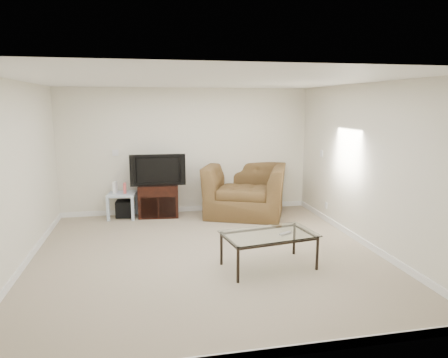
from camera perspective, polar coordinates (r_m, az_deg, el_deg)
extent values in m
plane|color=tan|center=(5.97, -2.51, -10.83)|extent=(5.00, 5.00, 0.00)
plane|color=white|center=(5.56, -2.72, 13.89)|extent=(5.00, 5.00, 0.00)
cube|color=silver|center=(8.09, -5.29, 3.99)|extent=(5.00, 0.02, 2.50)
cube|color=silver|center=(5.81, -27.76, 0.16)|extent=(0.02, 5.00, 2.50)
cube|color=silver|center=(6.49, 19.79, 1.75)|extent=(0.02, 5.00, 2.50)
cube|color=white|center=(8.05, -15.26, 3.63)|extent=(0.12, 0.02, 0.12)
cube|color=white|center=(7.88, 13.76, 3.56)|extent=(0.02, 0.09, 0.13)
cube|color=white|center=(7.79, 14.38, -3.67)|extent=(0.02, 0.08, 0.12)
cube|color=black|center=(7.91, -9.36, -1.55)|extent=(0.42, 0.31, 0.06)
imported|color=black|center=(7.84, -9.44, 1.40)|extent=(0.99, 0.22, 0.61)
cube|color=black|center=(8.05, -14.01, -4.11)|extent=(0.34, 0.34, 0.31)
cube|color=white|center=(7.95, -15.30, -1.18)|extent=(0.08, 0.17, 0.23)
cube|color=#CC4C4C|center=(7.91, -13.98, -1.28)|extent=(0.05, 0.14, 0.19)
imported|color=brown|center=(7.93, 3.06, -0.35)|extent=(1.80, 1.50, 1.34)
cube|color=#B2B2B7|center=(5.42, 8.75, -7.69)|extent=(0.19, 0.14, 0.02)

